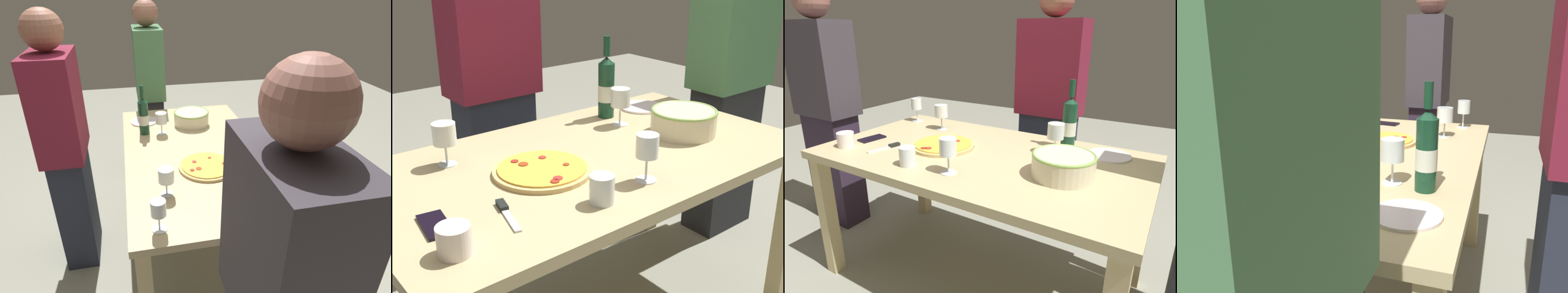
{
  "view_description": "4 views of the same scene",
  "coord_description": "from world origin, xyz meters",
  "views": [
    {
      "loc": [
        -1.82,
        0.39,
        1.74
      ],
      "look_at": [
        0.0,
        0.0,
        0.79
      ],
      "focal_mm": 30.03,
      "sensor_mm": 36.0,
      "label": 1
    },
    {
      "loc": [
        -1.07,
        -1.33,
        1.46
      ],
      "look_at": [
        0.0,
        0.0,
        0.79
      ],
      "focal_mm": 47.12,
      "sensor_mm": 36.0,
      "label": 2
    },
    {
      "loc": [
        0.82,
        -1.33,
        1.33
      ],
      "look_at": [
        0.0,
        0.0,
        0.79
      ],
      "focal_mm": 30.73,
      "sensor_mm": 36.0,
      "label": 3
    },
    {
      "loc": [
        1.53,
        0.52,
        1.22
      ],
      "look_at": [
        0.0,
        0.0,
        0.79
      ],
      "focal_mm": 35.71,
      "sensor_mm": 36.0,
      "label": 4
    }
  ],
  "objects": [
    {
      "name": "pizza",
      "position": [
        -0.21,
        -0.02,
        0.76
      ],
      "size": [
        0.33,
        0.33,
        0.02
      ],
      "color": "tan",
      "rests_on": "dining_table"
    },
    {
      "name": "wine_glass_far_left",
      "position": [
        -0.69,
        0.31,
        0.86
      ],
      "size": [
        0.07,
        0.07,
        0.15
      ],
      "color": "white",
      "rests_on": "dining_table"
    },
    {
      "name": "cup_ceramic",
      "position": [
        -0.65,
        -0.29,
        0.79
      ],
      "size": [
        0.09,
        0.09,
        0.08
      ],
      "primitive_type": "cylinder",
      "color": "white",
      "rests_on": "dining_table"
    },
    {
      "name": "wine_glass_far_right",
      "position": [
        -0.43,
        0.24,
        0.86
      ],
      "size": [
        0.08,
        0.08,
        0.15
      ],
      "color": "white",
      "rests_on": "dining_table"
    },
    {
      "name": "serving_bowl",
      "position": [
        0.44,
        -0.06,
        0.81
      ],
      "size": [
        0.26,
        0.26,
        0.1
      ],
      "color": "beige",
      "rests_on": "dining_table"
    },
    {
      "name": "wine_glass_near_pizza",
      "position": [
        0.32,
        0.18,
        0.86
      ],
      "size": [
        0.08,
        0.08,
        0.16
      ],
      "color": "white",
      "rests_on": "dining_table"
    },
    {
      "name": "dining_table",
      "position": [
        0.0,
        0.0,
        0.66
      ],
      "size": [
        1.6,
        0.9,
        0.75
      ],
      "color": "tan",
      "rests_on": "ground"
    },
    {
      "name": "wine_bottle",
      "position": [
        0.35,
        0.3,
        0.89
      ],
      "size": [
        0.07,
        0.07,
        0.35
      ],
      "color": "#143C26",
      "rests_on": "dining_table"
    },
    {
      "name": "pizza_knife",
      "position": [
        -0.45,
        -0.18,
        0.76
      ],
      "size": [
        0.06,
        0.18,
        0.02
      ],
      "color": "silver",
      "rests_on": "dining_table"
    },
    {
      "name": "person_guest_left",
      "position": [
        -1.21,
        0.01,
        0.82
      ],
      "size": [
        0.41,
        0.24,
        1.61
      ],
      "rotation": [
        0.0,
        0.0,
        -0.01
      ],
      "color": "#2F2135",
      "rests_on": "ground"
    },
    {
      "name": "cell_phone",
      "position": [
        -0.64,
        -0.13,
        0.76
      ],
      "size": [
        0.09,
        0.15,
        0.01
      ],
      "primitive_type": "cube",
      "rotation": [
        0.0,
        0.0,
        3.0
      ],
      "color": "black",
      "rests_on": "dining_table"
    },
    {
      "name": "cup_amber",
      "position": [
        -0.2,
        -0.31,
        0.79
      ],
      "size": [
        0.08,
        0.08,
        0.09
      ],
      "primitive_type": "cylinder",
      "color": "white",
      "rests_on": "dining_table"
    },
    {
      "name": "side_plate",
      "position": [
        0.56,
        0.29,
        0.76
      ],
      "size": [
        0.2,
        0.2,
        0.01
      ],
      "primitive_type": "cylinder",
      "color": "white",
      "rests_on": "dining_table"
    },
    {
      "name": "wine_glass_by_bottle",
      "position": [
        0.01,
        -0.28,
        0.86
      ],
      "size": [
        0.07,
        0.07,
        0.16
      ],
      "color": "white",
      "rests_on": "dining_table"
    }
  ]
}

